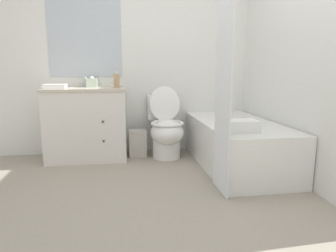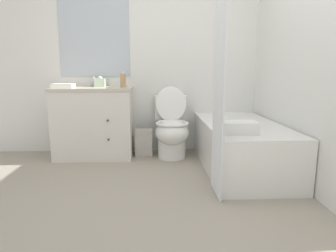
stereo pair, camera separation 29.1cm
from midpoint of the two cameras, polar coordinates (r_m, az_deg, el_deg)
ground_plane at (r=2.30m, az=-2.23°, el=-16.26°), size 14.00×14.00×0.00m
wall_back at (r=3.86m, az=-5.65°, el=13.78°), size 8.00×0.06×2.50m
wall_right at (r=3.30m, az=18.81°, el=13.77°), size 0.05×2.79×2.50m
vanity_cabinet at (r=3.66m, az=-17.44°, el=0.54°), size 0.92×0.56×0.84m
sink_faucet at (r=3.79m, az=-17.41°, el=7.64°), size 0.14×0.12×0.12m
toilet at (r=3.57m, az=-2.68°, el=-0.66°), size 0.39×0.63×0.84m
bathtub at (r=3.31m, az=10.49°, el=-3.36°), size 0.77×1.59×0.49m
shower_curtain at (r=2.47m, az=7.26°, el=8.92°), size 0.02×0.37×1.93m
wastebasket at (r=3.69m, az=-8.06°, el=-3.25°), size 0.21×0.18×0.32m
tissue_box at (r=3.74m, az=-16.48°, el=7.92°), size 0.12×0.15×0.13m
soap_dispenser at (r=3.55m, az=-12.13°, el=8.48°), size 0.07×0.07×0.18m
hand_towel_folded at (r=3.55m, az=-22.99°, el=6.94°), size 0.23×0.16×0.05m
bath_towel_folded at (r=2.73m, az=10.63°, el=-0.05°), size 0.31×0.20×0.11m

